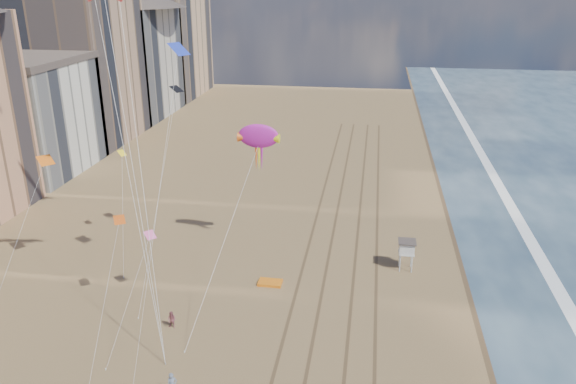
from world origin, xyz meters
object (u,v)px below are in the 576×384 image
Objects in this scene: grounded_kite at (270,283)px; kite_flyer_b at (172,320)px; lifeguard_stand at (407,248)px; show_kite at (259,137)px.

kite_flyer_b reaches higher than grounded_kite.
lifeguard_stand is 18.42m from show_kite.
kite_flyer_b is at bearing -145.91° from lifeguard_stand.
grounded_kite is at bearing 60.86° from kite_flyer_b.
show_kite is at bearing 174.79° from lifeguard_stand.
lifeguard_stand reaches higher than grounded_kite.
lifeguard_stand is at bearing -5.21° from show_kite.
kite_flyer_b is (-6.79, -8.40, 0.65)m from grounded_kite.
lifeguard_stand is 1.39× the size of grounded_kite.
show_kite reaches higher than lifeguard_stand.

